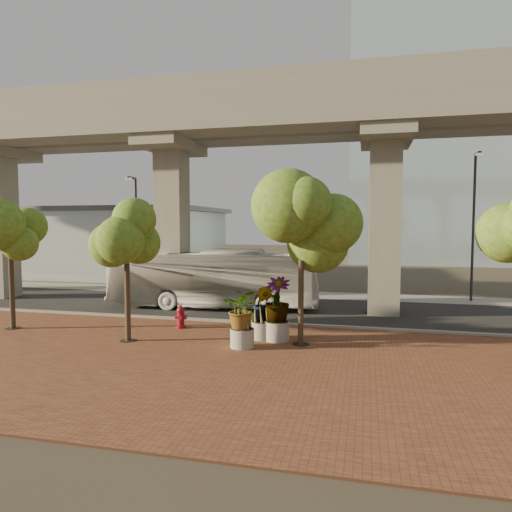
# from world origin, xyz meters

# --- Properties ---
(ground) EXTENTS (160.00, 160.00, 0.00)m
(ground) POSITION_xyz_m (0.00, 0.00, 0.00)
(ground) COLOR #353026
(ground) RESTS_ON ground
(brick_plaza) EXTENTS (70.00, 13.00, 0.06)m
(brick_plaza) POSITION_xyz_m (0.00, -8.00, 0.03)
(brick_plaza) COLOR brown
(brick_plaza) RESTS_ON ground
(asphalt_road) EXTENTS (90.00, 8.00, 0.04)m
(asphalt_road) POSITION_xyz_m (0.00, 2.00, 0.02)
(asphalt_road) COLOR black
(asphalt_road) RESTS_ON ground
(curb_strip) EXTENTS (70.00, 0.25, 0.16)m
(curb_strip) POSITION_xyz_m (0.00, -2.00, 0.08)
(curb_strip) COLOR gray
(curb_strip) RESTS_ON ground
(far_sidewalk) EXTENTS (90.00, 3.00, 0.06)m
(far_sidewalk) POSITION_xyz_m (0.00, 7.50, 0.03)
(far_sidewalk) COLOR gray
(far_sidewalk) RESTS_ON ground
(transit_viaduct) EXTENTS (72.00, 5.60, 12.40)m
(transit_viaduct) POSITION_xyz_m (0.00, 2.00, 7.29)
(transit_viaduct) COLOR gray
(transit_viaduct) RESTS_ON ground
(station_pavilion) EXTENTS (23.00, 13.00, 6.30)m
(station_pavilion) POSITION_xyz_m (-20.00, 16.00, 3.22)
(station_pavilion) COLOR silver
(station_pavilion) RESTS_ON ground
(transit_bus) EXTENTS (12.09, 3.73, 3.32)m
(transit_bus) POSITION_xyz_m (-3.34, 1.63, 1.66)
(transit_bus) COLOR silver
(transit_bus) RESTS_ON ground
(fire_hydrant) EXTENTS (0.52, 0.47, 1.04)m
(fire_hydrant) POSITION_xyz_m (-3.11, -3.69, 0.56)
(fire_hydrant) COLOR maroon
(fire_hydrant) RESTS_ON ground
(planter_front) EXTENTS (2.06, 2.06, 2.27)m
(planter_front) POSITION_xyz_m (0.50, -6.22, 1.44)
(planter_front) COLOR gray
(planter_front) RESTS_ON ground
(planter_right) EXTENTS (2.42, 2.42, 2.59)m
(planter_right) POSITION_xyz_m (1.60, -4.86, 1.63)
(planter_right) COLOR #AFA89E
(planter_right) RESTS_ON ground
(planter_left) EXTENTS (2.04, 2.04, 2.24)m
(planter_left) POSITION_xyz_m (0.98, -4.77, 1.42)
(planter_left) COLOR gray
(planter_left) RESTS_ON ground
(street_tree_far_west) EXTENTS (3.38, 3.38, 5.98)m
(street_tree_far_west) POSITION_xyz_m (-10.46, -5.61, 4.47)
(street_tree_far_west) COLOR #4B3A2B
(street_tree_far_west) RESTS_ON ground
(street_tree_near_west) EXTENTS (3.13, 3.13, 5.79)m
(street_tree_near_west) POSITION_xyz_m (-4.27, -6.36, 4.40)
(street_tree_near_west) COLOR #4B3A2B
(street_tree_near_west) RESTS_ON ground
(street_tree_near_east) EXTENTS (4.32, 4.32, 6.57)m
(street_tree_near_east) POSITION_xyz_m (2.62, -5.25, 4.64)
(street_tree_near_east) COLOR #4B3A2B
(street_tree_near_east) RESTS_ON ground
(streetlamp_west) EXTENTS (0.39, 1.14, 7.90)m
(streetlamp_west) POSITION_xyz_m (-10.19, 5.39, 4.61)
(streetlamp_west) COLOR #29292E
(streetlamp_west) RESTS_ON ground
(streetlamp_east) EXTENTS (0.45, 1.31, 9.01)m
(streetlamp_east) POSITION_xyz_m (11.45, 7.34, 5.26)
(streetlamp_east) COLOR #2D2D32
(streetlamp_east) RESTS_ON ground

